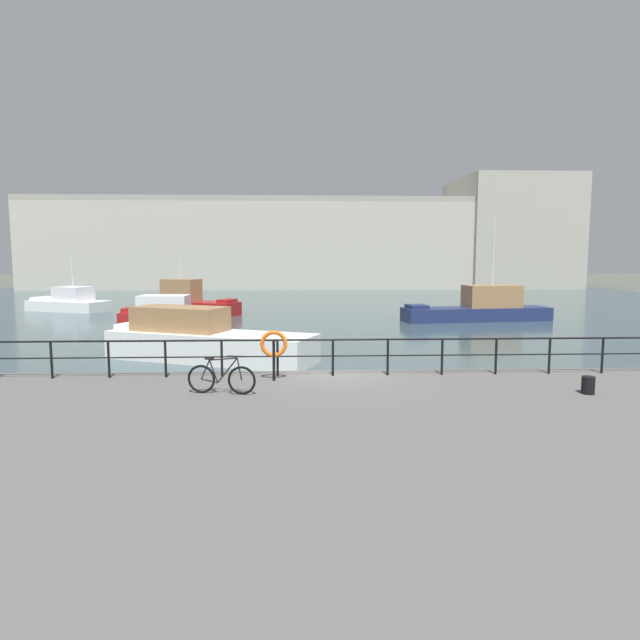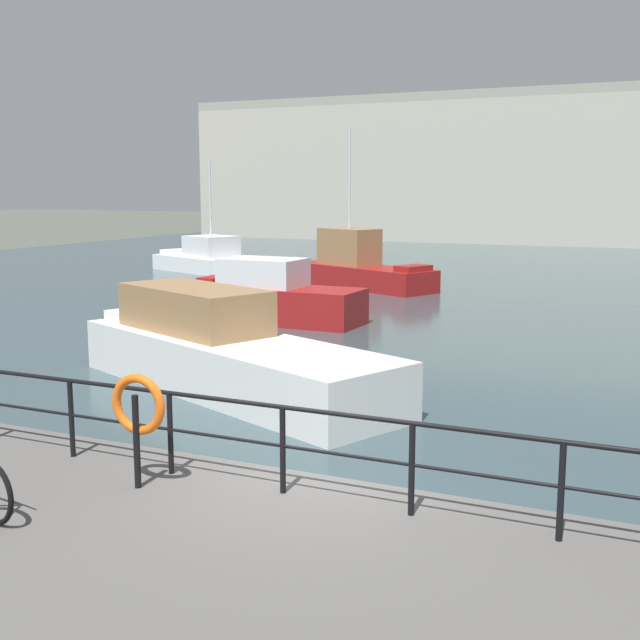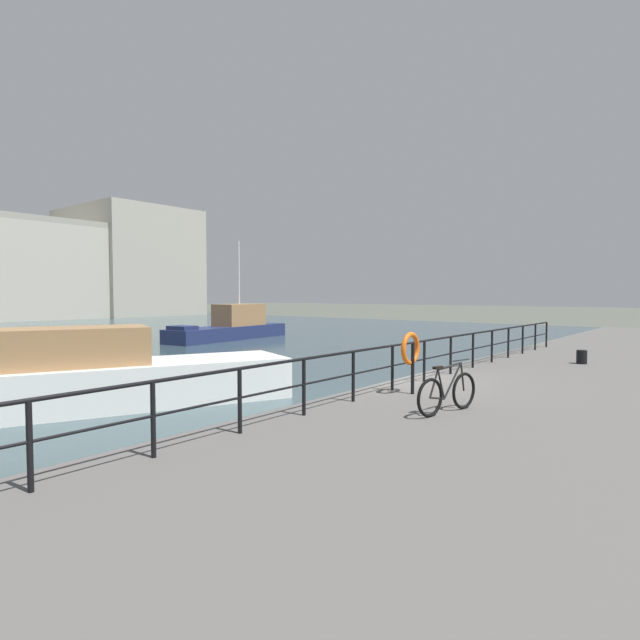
# 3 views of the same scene
# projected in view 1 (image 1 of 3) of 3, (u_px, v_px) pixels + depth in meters

# --- Properties ---
(ground_plane) EXTENTS (240.00, 240.00, 0.00)m
(ground_plane) POSITION_uv_depth(u_px,v_px,m) (334.00, 394.00, 16.75)
(ground_plane) COLOR #4C5147
(water_basin) EXTENTS (80.00, 60.00, 0.01)m
(water_basin) POSITION_uv_depth(u_px,v_px,m) (309.00, 306.00, 46.72)
(water_basin) COLOR #33474C
(water_basin) RESTS_ON ground_plane
(quay_promenade) EXTENTS (56.00, 13.00, 0.74)m
(quay_promenade) POSITION_uv_depth(u_px,v_px,m) (357.00, 461.00, 10.25)
(quay_promenade) COLOR #565451
(quay_promenade) RESTS_ON ground_plane
(harbor_building) EXTENTS (72.05, 16.79, 14.87)m
(harbor_building) POSITION_uv_depth(u_px,v_px,m) (351.00, 244.00, 76.95)
(harbor_building) COLOR #B2AD9E
(harbor_building) RESTS_ON ground_plane
(moored_harbor_tender) EXTENTS (9.85, 3.31, 6.54)m
(moored_harbor_tender) POSITION_uv_depth(u_px,v_px,m) (480.00, 308.00, 35.99)
(moored_harbor_tender) COLOR navy
(moored_harbor_tender) RESTS_ON water_basin
(moored_small_launch) EXTENTS (7.38, 4.88, 6.88)m
(moored_small_launch) POSITION_uv_depth(u_px,v_px,m) (189.00, 302.00, 40.00)
(moored_small_launch) COLOR maroon
(moored_small_launch) RESTS_ON water_basin
(moored_green_narrowboat) EXTENTS (8.80, 5.56, 2.13)m
(moored_green_narrowboat) POSITION_uv_depth(u_px,v_px,m) (203.00, 340.00, 22.21)
(moored_green_narrowboat) COLOR white
(moored_green_narrowboat) RESTS_ON water_basin
(moored_red_daysailer) EXTENTS (5.62, 2.09, 2.06)m
(moored_red_daysailer) POSITION_uv_depth(u_px,v_px,m) (171.00, 318.00, 30.29)
(moored_red_daysailer) COLOR maroon
(moored_red_daysailer) RESTS_ON water_basin
(moored_blue_motorboat) EXTENTS (6.72, 4.71, 5.67)m
(moored_blue_motorboat) POSITION_uv_depth(u_px,v_px,m) (70.00, 302.00, 42.49)
(moored_blue_motorboat) COLOR white
(moored_blue_motorboat) RESTS_ON water_basin
(quay_railing) EXTENTS (22.31, 0.07, 1.08)m
(quay_railing) POSITION_uv_depth(u_px,v_px,m) (333.00, 351.00, 15.83)
(quay_railing) COLOR black
(quay_railing) RESTS_ON quay_promenade
(parked_bicycle) EXTENTS (1.75, 0.41, 0.98)m
(parked_bicycle) POSITION_uv_depth(u_px,v_px,m) (221.00, 379.00, 13.76)
(parked_bicycle) COLOR black
(parked_bicycle) RESTS_ON quay_promenade
(mooring_bollard) EXTENTS (0.32, 0.32, 0.44)m
(mooring_bollard) POSITION_uv_depth(u_px,v_px,m) (588.00, 385.00, 13.79)
(mooring_bollard) COLOR black
(mooring_bollard) RESTS_ON quay_promenade
(life_ring_stand) EXTENTS (0.75, 0.16, 1.40)m
(life_ring_stand) POSITION_uv_depth(u_px,v_px,m) (274.00, 346.00, 15.22)
(life_ring_stand) COLOR black
(life_ring_stand) RESTS_ON quay_promenade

